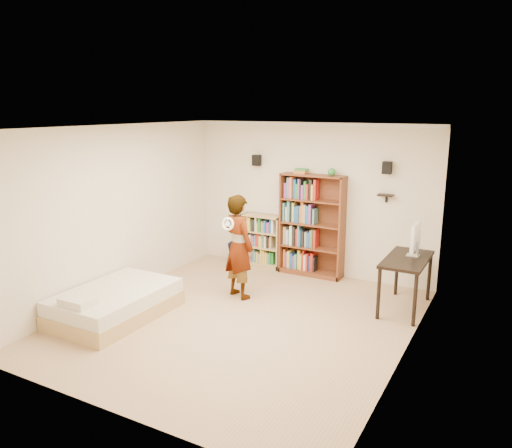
{
  "coord_description": "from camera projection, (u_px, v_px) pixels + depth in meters",
  "views": [
    {
      "loc": [
        3.34,
        -5.68,
        2.97
      ],
      "look_at": [
        -0.08,
        0.6,
        1.28
      ],
      "focal_mm": 35.0,
      "sensor_mm": 36.0,
      "label": 1
    }
  ],
  "objects": [
    {
      "name": "ground",
      "position": [
        241.0,
        320.0,
        7.09
      ],
      "size": [
        4.5,
        5.0,
        0.01
      ],
      "primitive_type": "cube",
      "color": "tan",
      "rests_on": "ground"
    },
    {
      "name": "room_shell",
      "position": [
        240.0,
        199.0,
        6.68
      ],
      "size": [
        4.52,
        5.02,
        2.71
      ],
      "color": "beige",
      "rests_on": "ground"
    },
    {
      "name": "crown_molding",
      "position": [
        240.0,
        130.0,
        6.47
      ],
      "size": [
        4.5,
        5.0,
        0.06
      ],
      "color": "white",
      "rests_on": "room_shell"
    },
    {
      "name": "speaker_left",
      "position": [
        257.0,
        160.0,
        9.17
      ],
      "size": [
        0.14,
        0.12,
        0.2
      ],
      "primitive_type": "cube",
      "color": "black",
      "rests_on": "room_shell"
    },
    {
      "name": "speaker_right",
      "position": [
        387.0,
        168.0,
        8.05
      ],
      "size": [
        0.14,
        0.12,
        0.2
      ],
      "primitive_type": "cube",
      "color": "black",
      "rests_on": "room_shell"
    },
    {
      "name": "wall_shelf",
      "position": [
        386.0,
        195.0,
        8.16
      ],
      "size": [
        0.25,
        0.16,
        0.02
      ],
      "primitive_type": "cube",
      "color": "black",
      "rests_on": "room_shell"
    },
    {
      "name": "tall_bookshelf",
      "position": [
        312.0,
        226.0,
        8.83
      ],
      "size": [
        1.15,
        0.33,
        1.82
      ],
      "primitive_type": null,
      "color": "brown",
      "rests_on": "ground"
    },
    {
      "name": "low_bookshelf",
      "position": [
        262.0,
        241.0,
        9.41
      ],
      "size": [
        0.79,
        0.3,
        0.99
      ],
      "primitive_type": null,
      "color": "tan",
      "rests_on": "ground"
    },
    {
      "name": "computer_desk",
      "position": [
        405.0,
        284.0,
        7.4
      ],
      "size": [
        0.59,
        1.17,
        0.8
      ],
      "primitive_type": null,
      "color": "black",
      "rests_on": "ground"
    },
    {
      "name": "imac",
      "position": [
        414.0,
        240.0,
        7.34
      ],
      "size": [
        0.16,
        0.51,
        0.51
      ],
      "primitive_type": null,
      "rotation": [
        0.0,
        0.0,
        0.11
      ],
      "color": "white",
      "rests_on": "computer_desk"
    },
    {
      "name": "daybed",
      "position": [
        115.0,
        300.0,
        7.16
      ],
      "size": [
        1.15,
        1.77,
        0.52
      ],
      "primitive_type": null,
      "color": "silver",
      "rests_on": "ground"
    },
    {
      "name": "person",
      "position": [
        239.0,
        247.0,
        7.81
      ],
      "size": [
        0.7,
        0.59,
        1.65
      ],
      "primitive_type": "imported",
      "rotation": [
        0.0,
        0.0,
        2.77
      ],
      "color": "black",
      "rests_on": "ground"
    },
    {
      "name": "wii_wheel",
      "position": [
        228.0,
        224.0,
        7.45
      ],
      "size": [
        0.21,
        0.08,
        0.21
      ],
      "primitive_type": "torus",
      "rotation": [
        1.36,
        0.0,
        0.0
      ],
      "color": "white",
      "rests_on": "person"
    },
    {
      "name": "navy_bag",
      "position": [
        238.0,
        252.0,
        9.64
      ],
      "size": [
        0.37,
        0.28,
        0.45
      ],
      "primitive_type": null,
      "rotation": [
        0.0,
        0.0,
        0.2
      ],
      "color": "black",
      "rests_on": "ground"
    }
  ]
}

